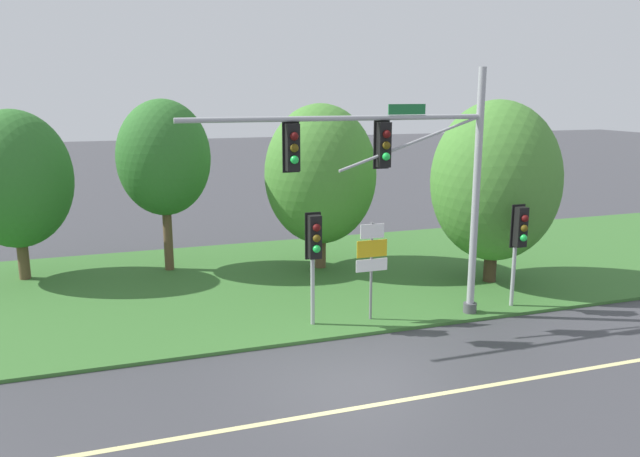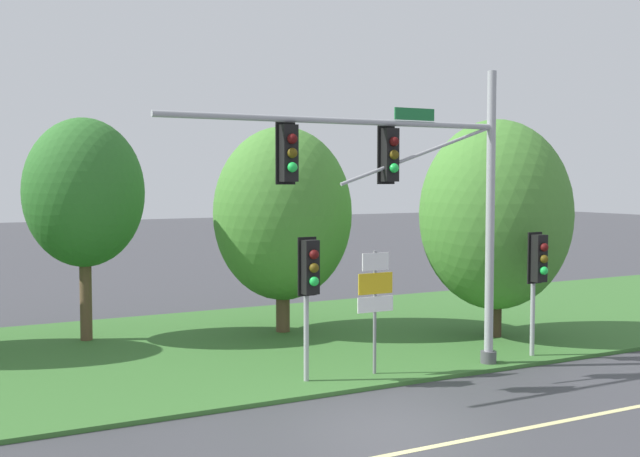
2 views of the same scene
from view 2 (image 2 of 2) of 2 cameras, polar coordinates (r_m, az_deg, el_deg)
name	(u,v)px [view 2 (image 2 of 2)]	position (r m, az deg, el deg)	size (l,w,h in m)	color
ground_plane	(385,430)	(15.56, 4.64, -14.09)	(160.00, 160.00, 0.00)	#3D3D42
lane_stripe	(423,449)	(14.62, 7.30, -15.26)	(36.00, 0.16, 0.01)	beige
grass_verge	(223,347)	(22.68, -6.94, -8.34)	(48.00, 11.50, 0.10)	#386B2D
traffic_signal_mast	(411,184)	(18.82, 6.48, 3.14)	(8.76, 0.49, 7.26)	#9EA0A5
pedestrian_signal_near_kerb	(310,277)	(18.05, -0.74, -3.44)	(0.46, 0.55, 3.30)	#9EA0A5
pedestrian_signal_further_along	(538,266)	(21.44, 15.24, -2.61)	(0.46, 0.55, 3.24)	#9EA0A5
route_sign_post	(375,294)	(18.98, 3.95, -4.69)	(0.98, 0.08, 2.93)	slate
tree_left_of_mast	(84,193)	(23.70, -16.44, 2.42)	(3.39, 3.39, 6.35)	brown
tree_behind_signpost	(283,214)	(24.06, -2.67, 1.05)	(4.16, 4.16, 6.18)	brown
tree_mid_verge	(495,215)	(23.84, 12.36, 0.95)	(4.42, 4.42, 6.34)	#423021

